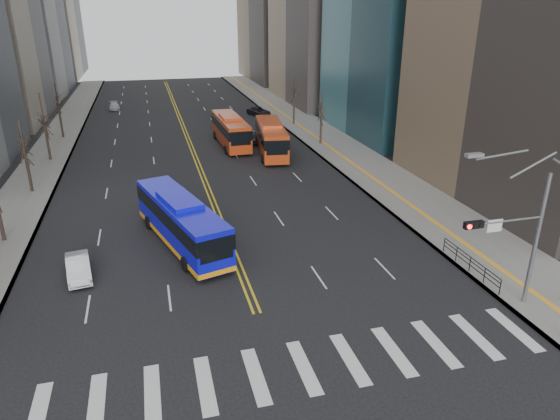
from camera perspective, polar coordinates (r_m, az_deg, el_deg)
ground at (r=24.85m, az=0.02°, el=-17.96°), size 220.00×220.00×0.00m
sidewalk_right at (r=69.10m, az=4.45°, el=8.64°), size 7.00×130.00×0.15m
sidewalk_left at (r=66.38m, az=-24.67°, el=6.13°), size 5.00×130.00×0.15m
crosswalk at (r=24.85m, az=0.02°, el=-17.95°), size 26.70×4.00×0.01m
centerline at (r=75.28m, az=-11.01°, el=9.36°), size 0.55×100.00×0.01m
signal_mast at (r=29.81m, az=25.43°, el=-2.13°), size 5.37×0.37×9.39m
pedestrian_railing at (r=34.56m, az=20.91°, el=-5.55°), size 0.06×6.06×1.02m
street_trees at (r=54.15m, az=-17.24°, el=9.21°), size 35.20×47.20×7.60m
blue_bus at (r=36.48m, az=-11.25°, el=-1.13°), size 5.96×12.71×3.62m
red_bus_near at (r=59.15m, az=-1.02°, el=8.43°), size 4.36×12.17×3.76m
red_bus_far at (r=63.19m, az=-5.67°, el=9.21°), size 3.25×12.01×3.77m
car_white at (r=34.47m, az=-22.05°, el=-6.10°), size 2.00×4.21×1.33m
car_dark_mid at (r=64.62m, az=-2.86°, el=8.27°), size 2.46×4.16×1.33m
car_silver at (r=91.35m, az=-18.42°, el=11.22°), size 1.97×4.25×1.20m
car_dark_far at (r=81.67m, az=-2.42°, el=11.19°), size 3.58×5.33×1.36m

